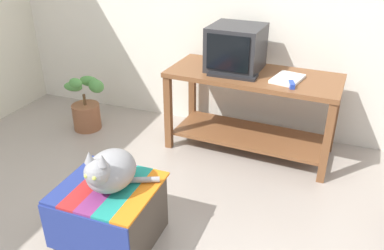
{
  "coord_description": "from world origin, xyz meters",
  "views": [
    {
      "loc": [
        0.87,
        -1.5,
        1.84
      ],
      "look_at": [
        -0.02,
        0.85,
        0.55
      ],
      "focal_mm": 36.74,
      "sensor_mm": 36.0,
      "label": 1
    }
  ],
  "objects": [
    {
      "name": "potted_plant",
      "position": [
        -1.36,
        1.43,
        0.23
      ],
      "size": [
        0.47,
        0.29,
        0.56
      ],
      "color": "brown",
      "rests_on": "ground_plane"
    },
    {
      "name": "tv_monitor",
      "position": [
        0.07,
        1.66,
        0.91
      ],
      "size": [
        0.46,
        0.46,
        0.37
      ],
      "rotation": [
        0.0,
        0.0,
        -0.05
      ],
      "color": "#28282B",
      "rests_on": "desk"
    },
    {
      "name": "keyboard",
      "position": [
        0.1,
        1.47,
        0.74
      ],
      "size": [
        0.4,
        0.15,
        0.02
      ],
      "primitive_type": "cube",
      "rotation": [
        0.0,
        0.0,
        -0.0
      ],
      "color": "black",
      "rests_on": "desk"
    },
    {
      "name": "cat",
      "position": [
        -0.27,
        0.14,
        0.54
      ],
      "size": [
        0.4,
        0.38,
        0.31
      ],
      "rotation": [
        0.0,
        0.0,
        -0.03
      ],
      "color": "gray",
      "rests_on": "ottoman_with_blanket"
    },
    {
      "name": "desk",
      "position": [
        0.24,
        1.6,
        0.49
      ],
      "size": [
        1.47,
        0.68,
        0.73
      ],
      "rotation": [
        0.0,
        0.0,
        -0.05
      ],
      "color": "brown",
      "rests_on": "ground_plane"
    },
    {
      "name": "book",
      "position": [
        0.53,
        1.54,
        0.74
      ],
      "size": [
        0.26,
        0.33,
        0.02
      ],
      "primitive_type": "cube",
      "rotation": [
        0.0,
        0.0,
        -0.22
      ],
      "color": "white",
      "rests_on": "desk"
    },
    {
      "name": "stapler",
      "position": [
        0.58,
        1.4,
        0.75
      ],
      "size": [
        0.06,
        0.12,
        0.04
      ],
      "primitive_type": "cube",
      "rotation": [
        0.0,
        0.0,
        0.28
      ],
      "color": "#2342B7",
      "rests_on": "desk"
    },
    {
      "name": "ottoman_with_blanket",
      "position": [
        -0.31,
        0.14,
        0.21
      ],
      "size": [
        0.58,
        0.56,
        0.41
      ],
      "color": "#4C4238",
      "rests_on": "ground_plane"
    }
  ]
}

